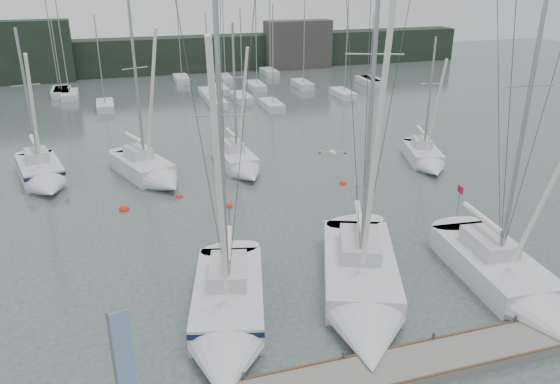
{
  "coord_description": "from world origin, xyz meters",
  "views": [
    {
      "loc": [
        -9.43,
        -19.71,
        14.6
      ],
      "look_at": [
        -1.8,
        5.0,
        3.81
      ],
      "focal_mm": 35.0,
      "sensor_mm": 36.0,
      "label": 1
    }
  ],
  "objects_px": {
    "sailboat_mid_e": "(427,160)",
    "buoy_a": "(229,207)",
    "buoy_d": "(179,197)",
    "sailboat_near_left": "(227,321)",
    "buoy_b": "(343,184)",
    "sailboat_mid_a": "(43,176)",
    "sailboat_mid_b": "(152,173)",
    "sailboat_near_center": "(363,296)",
    "buoy_c": "(124,210)",
    "sailboat_mid_c": "(241,164)",
    "dock_banner": "(120,359)",
    "sailboat_near_right": "(518,289)"
  },
  "relations": [
    {
      "from": "sailboat_mid_e",
      "to": "buoy_a",
      "type": "relative_size",
      "value": 19.88
    },
    {
      "from": "sailboat_mid_e",
      "to": "buoy_d",
      "type": "distance_m",
      "value": 19.35
    },
    {
      "from": "sailboat_near_left",
      "to": "buoy_b",
      "type": "bearing_deg",
      "value": 65.41
    },
    {
      "from": "sailboat_mid_a",
      "to": "sailboat_mid_b",
      "type": "distance_m",
      "value": 7.65
    },
    {
      "from": "sailboat_near_center",
      "to": "buoy_c",
      "type": "bearing_deg",
      "value": 145.77
    },
    {
      "from": "buoy_d",
      "to": "sailboat_mid_b",
      "type": "bearing_deg",
      "value": 112.14
    },
    {
      "from": "sailboat_mid_c",
      "to": "buoy_a",
      "type": "distance_m",
      "value": 6.64
    },
    {
      "from": "sailboat_near_left",
      "to": "buoy_d",
      "type": "xyz_separation_m",
      "value": [
        -0.03,
        15.52,
        -0.63
      ]
    },
    {
      "from": "buoy_a",
      "to": "dock_banner",
      "type": "height_order",
      "value": "dock_banner"
    },
    {
      "from": "sailboat_mid_e",
      "to": "dock_banner",
      "type": "bearing_deg",
      "value": -122.96
    },
    {
      "from": "sailboat_mid_c",
      "to": "buoy_b",
      "type": "height_order",
      "value": "sailboat_mid_c"
    },
    {
      "from": "sailboat_near_center",
      "to": "buoy_b",
      "type": "distance_m",
      "value": 15.44
    },
    {
      "from": "sailboat_near_center",
      "to": "sailboat_near_right",
      "type": "height_order",
      "value": "sailboat_near_center"
    },
    {
      "from": "sailboat_near_left",
      "to": "buoy_c",
      "type": "distance_m",
      "value": 14.94
    },
    {
      "from": "sailboat_near_center",
      "to": "buoy_c",
      "type": "distance_m",
      "value": 17.6
    },
    {
      "from": "buoy_a",
      "to": "dock_banner",
      "type": "distance_m",
      "value": 18.97
    },
    {
      "from": "sailboat_near_left",
      "to": "sailboat_mid_a",
      "type": "xyz_separation_m",
      "value": [
        -9.0,
        20.7,
        0.02
      ]
    },
    {
      "from": "buoy_a",
      "to": "buoy_d",
      "type": "distance_m",
      "value": 3.82
    },
    {
      "from": "sailboat_mid_a",
      "to": "dock_banner",
      "type": "relative_size",
      "value": 2.58
    },
    {
      "from": "buoy_c",
      "to": "buoy_a",
      "type": "bearing_deg",
      "value": -12.44
    },
    {
      "from": "sailboat_near_center",
      "to": "sailboat_mid_b",
      "type": "xyz_separation_m",
      "value": [
        -7.82,
        19.14,
        0.01
      ]
    },
    {
      "from": "sailboat_mid_a",
      "to": "sailboat_mid_e",
      "type": "distance_m",
      "value": 28.68
    },
    {
      "from": "buoy_a",
      "to": "buoy_b",
      "type": "distance_m",
      "value": 8.85
    },
    {
      "from": "sailboat_mid_c",
      "to": "buoy_b",
      "type": "xyz_separation_m",
      "value": [
        6.44,
        -4.7,
        -0.56
      ]
    },
    {
      "from": "sailboat_near_left",
      "to": "buoy_b",
      "type": "relative_size",
      "value": 31.58
    },
    {
      "from": "sailboat_mid_a",
      "to": "dock_banner",
      "type": "bearing_deg",
      "value": -92.42
    },
    {
      "from": "sailboat_mid_a",
      "to": "sailboat_mid_e",
      "type": "height_order",
      "value": "sailboat_mid_a"
    },
    {
      "from": "buoy_b",
      "to": "buoy_d",
      "type": "bearing_deg",
      "value": 175.05
    },
    {
      "from": "sailboat_mid_c",
      "to": "buoy_a",
      "type": "height_order",
      "value": "sailboat_mid_c"
    },
    {
      "from": "dock_banner",
      "to": "buoy_b",
      "type": "bearing_deg",
      "value": 38.64
    },
    {
      "from": "sailboat_near_right",
      "to": "buoy_b",
      "type": "xyz_separation_m",
      "value": [
        -1.95,
        16.1,
        -0.61
      ]
    },
    {
      "from": "sailboat_mid_b",
      "to": "sailboat_mid_e",
      "type": "bearing_deg",
      "value": -29.18
    },
    {
      "from": "sailboat_near_left",
      "to": "sailboat_mid_e",
      "type": "xyz_separation_m",
      "value": [
        19.3,
        16.07,
        -0.12
      ]
    },
    {
      "from": "sailboat_mid_c",
      "to": "dock_banner",
      "type": "bearing_deg",
      "value": -115.67
    },
    {
      "from": "sailboat_near_right",
      "to": "sailboat_mid_a",
      "type": "height_order",
      "value": "sailboat_near_right"
    },
    {
      "from": "dock_banner",
      "to": "sailboat_near_center",
      "type": "bearing_deg",
      "value": 10.89
    },
    {
      "from": "sailboat_mid_a",
      "to": "buoy_a",
      "type": "xyz_separation_m",
      "value": [
        11.85,
        -7.69,
        -0.65
      ]
    },
    {
      "from": "sailboat_near_center",
      "to": "sailboat_mid_a",
      "type": "bearing_deg",
      "value": 147.48
    },
    {
      "from": "sailboat_mid_a",
      "to": "buoy_c",
      "type": "bearing_deg",
      "value": -62.91
    },
    {
      "from": "sailboat_mid_c",
      "to": "dock_banner",
      "type": "distance_m",
      "value": 25.46
    },
    {
      "from": "sailboat_mid_a",
      "to": "sailboat_mid_c",
      "type": "xyz_separation_m",
      "value": [
        14.13,
        -1.48,
        -0.09
      ]
    },
    {
      "from": "sailboat_near_center",
      "to": "buoy_d",
      "type": "bearing_deg",
      "value": 133.22
    },
    {
      "from": "buoy_c",
      "to": "sailboat_mid_e",
      "type": "bearing_deg",
      "value": 4.01
    },
    {
      "from": "sailboat_near_left",
      "to": "buoy_d",
      "type": "distance_m",
      "value": 15.54
    },
    {
      "from": "sailboat_near_center",
      "to": "buoy_b",
      "type": "xyz_separation_m",
      "value": [
        5.25,
        14.51,
        -0.61
      ]
    },
    {
      "from": "sailboat_near_right",
      "to": "dock_banner",
      "type": "relative_size",
      "value": 3.67
    },
    {
      "from": "buoy_c",
      "to": "sailboat_mid_c",
      "type": "bearing_deg",
      "value": 28.28
    },
    {
      "from": "sailboat_near_center",
      "to": "sailboat_mid_a",
      "type": "height_order",
      "value": "sailboat_near_center"
    },
    {
      "from": "sailboat_mid_e",
      "to": "buoy_c",
      "type": "relative_size",
      "value": 15.47
    },
    {
      "from": "sailboat_mid_a",
      "to": "buoy_b",
      "type": "distance_m",
      "value": 21.48
    }
  ]
}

